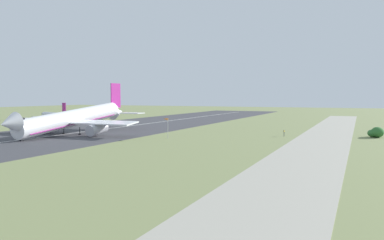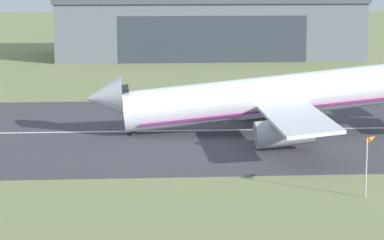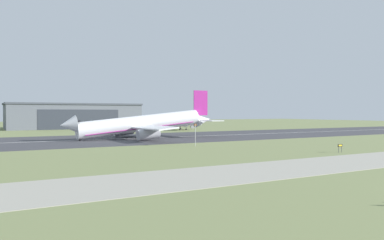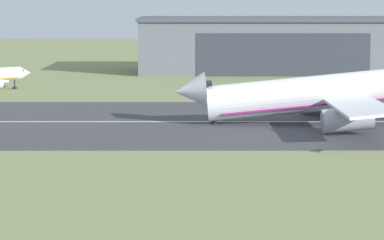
% 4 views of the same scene
% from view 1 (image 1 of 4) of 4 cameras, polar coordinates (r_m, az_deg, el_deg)
% --- Properties ---
extents(ground_plane, '(648.74, 648.74, 0.00)m').
position_cam_1_polar(ground_plane, '(96.39, 1.82, -3.48)').
color(ground_plane, '#7A8451').
extents(runway_strip, '(408.74, 51.84, 0.06)m').
position_cam_1_polar(runway_strip, '(122.80, -19.29, -2.13)').
color(runway_strip, '#3D3D42').
rests_on(runway_strip, ground_plane).
extents(runway_centreline, '(367.87, 0.70, 0.01)m').
position_cam_1_polar(runway_centreline, '(122.80, -19.29, -2.12)').
color(runway_centreline, silver).
rests_on(runway_centreline, runway_strip).
extents(taxiway_road, '(306.56, 14.78, 0.05)m').
position_cam_1_polar(taxiway_road, '(89.67, 18.14, -4.18)').
color(taxiway_road, '#A8A393').
rests_on(taxiway_road, ground_plane).
extents(airplane_landing, '(53.60, 45.62, 16.67)m').
position_cam_1_polar(airplane_landing, '(122.73, -17.66, 0.17)').
color(airplane_landing, white).
rests_on(airplane_landing, ground_plane).
extents(airplane_parked_centre, '(18.91, 25.18, 9.02)m').
position_cam_1_polar(airplane_parked_centre, '(186.68, -20.34, 0.65)').
color(airplane_parked_centre, silver).
rests_on(airplane_parked_centre, ground_plane).
extents(shrub_clump, '(5.04, 4.42, 3.06)m').
position_cam_1_polar(shrub_clump, '(121.19, 26.19, -1.75)').
color(shrub_clump, '#2D662D').
rests_on(shrub_clump, ground_plane).
extents(windsock_pole, '(1.78, 2.35, 5.79)m').
position_cam_1_polar(windsock_pole, '(106.40, -4.02, -0.01)').
color(windsock_pole, '#B7B7BC').
rests_on(windsock_pole, ground_plane).
extents(runway_sign, '(1.38, 0.14, 1.82)m').
position_cam_1_polar(runway_sign, '(115.06, 13.86, -1.75)').
color(runway_sign, '#4C4C51').
rests_on(runway_sign, ground_plane).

